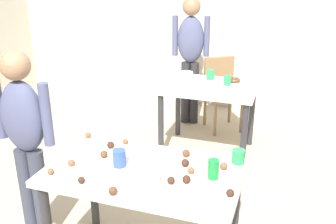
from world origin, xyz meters
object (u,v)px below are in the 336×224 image
Objects in this scene: mixing_bowl at (146,179)px; person_girl_near at (25,134)px; dining_table_far at (209,96)px; pitcher_far at (186,82)px; chair_far_table at (221,89)px; soda_can at (213,169)px; dining_table_near at (144,184)px; person_adult_far at (191,50)px.

person_girl_near is at bearing 169.02° from mixing_bowl.
pitcher_far reaches higher than dining_table_far.
chair_far_table is (0.00, 0.71, -0.13)m from dining_table_far.
soda_can is 0.61× the size of pitcher_far.
dining_table_far is 0.39m from pitcher_far.
dining_table_near is 6.00× the size of pitcher_far.
person_adult_far reaches higher than mixing_bowl.
pitcher_far reaches higher than dining_table_near.
soda_can is (1.31, 0.01, -0.04)m from person_girl_near.
mixing_bowl is (0.07, -2.68, 0.29)m from chair_far_table.
dining_table_near is at bearing 115.98° from mixing_bowl.
mixing_bowl is 1.39× the size of soda_can.
pitcher_far reaches higher than chair_far_table.
dining_table_far is at bearing 90.05° from dining_table_near.
person_girl_near is 11.71× the size of soda_can.
pitcher_far is (-0.60, 1.52, 0.04)m from soda_can.
pitcher_far is (0.71, 1.52, 0.00)m from person_girl_near.
person_adult_far is 2.63m from soda_can.
person_girl_near reaches higher than mixing_bowl.
dining_table_near is at bearing -174.74° from soda_can.
soda_can is (0.43, 0.04, 0.17)m from dining_table_near.
pitcher_far is at bearing -76.81° from person_adult_far.
chair_far_table reaches higher than dining_table_far.
person_adult_far is (0.48, 2.50, 0.09)m from person_girl_near.
person_girl_near is at bearing -179.70° from soda_can.
chair_far_table is at bearing 99.77° from soda_can.
person_adult_far is at bearing 119.43° from dining_table_far.
chair_far_table is at bearing 89.85° from dining_table_far.
dining_table_near is 2.54m from chair_far_table.
mixing_bowl is at bearing -81.76° from pitcher_far.
person_girl_near is 7.10× the size of pitcher_far.
chair_far_table is at bearing 91.59° from mixing_bowl.
soda_can is (0.43, -2.49, 0.31)m from chair_far_table.
mixing_bowl is at bearing -88.41° from chair_far_table.
person_girl_near reaches higher than dining_table_far.
chair_far_table is 7.13× the size of soda_can.
dining_table_near is 9.89× the size of soda_can.
person_adult_far is at bearing 79.13° from person_girl_near.
person_girl_near is (-0.88, -2.50, 0.35)m from chair_far_table.
person_girl_near is 8.43× the size of mixing_bowl.
dining_table_near is 0.91m from person_girl_near.
soda_can reaches higher than chair_far_table.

